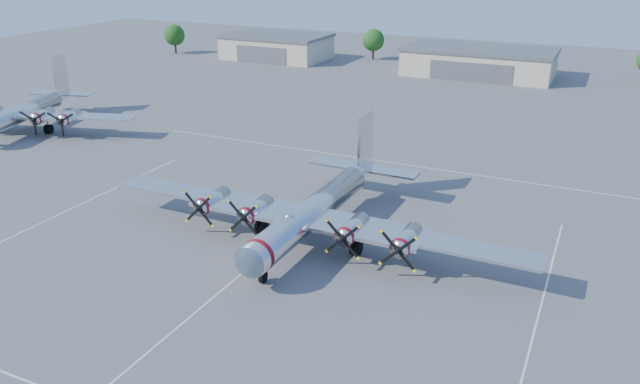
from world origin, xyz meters
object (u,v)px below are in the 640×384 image
at_px(hangar_center, 479,62).
at_px(main_bomber_b29, 316,236).
at_px(tree_west, 373,40).
at_px(tree_far_west, 174,35).
at_px(hangar_west, 277,46).
at_px(bomber_west, 29,129).

xyz_separation_m(hangar_center, main_bomber_b29, (2.34, -78.71, -2.71)).
bearing_deg(tree_west, tree_far_west, -165.07).
bearing_deg(hangar_west, hangar_center, -0.00).
height_order(hangar_west, tree_west, tree_west).
bearing_deg(tree_far_west, hangar_west, 9.01).
bearing_deg(bomber_west, tree_far_west, 93.00).
relative_size(tree_west, main_bomber_b29, 0.17).
distance_m(hangar_center, tree_west, 26.30).
xyz_separation_m(hangar_west, main_bomber_b29, (47.34, -78.71, -2.71)).
distance_m(hangar_west, tree_west, 21.61).
relative_size(tree_far_west, bomber_west, 0.20).
distance_m(tree_west, bomber_west, 76.97).
height_order(main_bomber_b29, bomber_west, bomber_west).
bearing_deg(main_bomber_b29, hangar_center, 92.38).
relative_size(hangar_center, tree_west, 4.31).
bearing_deg(tree_west, hangar_center, -17.82).
bearing_deg(hangar_center, bomber_west, -126.78).
bearing_deg(tree_west, main_bomber_b29, -72.51).
xyz_separation_m(tree_far_west, bomber_west, (21.34, -61.12, -4.22)).
xyz_separation_m(tree_far_west, main_bomber_b29, (72.34, -74.75, -4.22)).
xyz_separation_m(hangar_west, tree_west, (20.00, 8.04, 1.51)).
relative_size(hangar_west, main_bomber_b29, 0.58).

